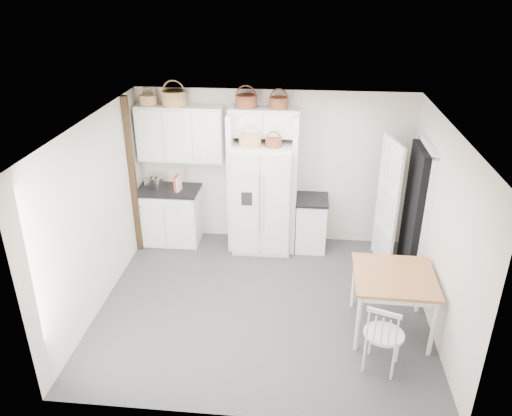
# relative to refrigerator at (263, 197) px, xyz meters

# --- Properties ---
(floor) EXTENTS (4.50, 4.50, 0.00)m
(floor) POSITION_rel_refrigerator_xyz_m (0.15, -1.65, -0.91)
(floor) COLOR #404045
(floor) RESTS_ON ground
(ceiling) EXTENTS (4.50, 4.50, 0.00)m
(ceiling) POSITION_rel_refrigerator_xyz_m (0.15, -1.65, 1.69)
(ceiling) COLOR white
(ceiling) RESTS_ON wall_back
(wall_back) EXTENTS (4.50, 0.00, 4.50)m
(wall_back) POSITION_rel_refrigerator_xyz_m (0.15, 0.35, 0.39)
(wall_back) COLOR silver
(wall_back) RESTS_ON floor
(wall_left) EXTENTS (0.00, 4.00, 4.00)m
(wall_left) POSITION_rel_refrigerator_xyz_m (-2.10, -1.65, 0.39)
(wall_left) COLOR silver
(wall_left) RESTS_ON floor
(wall_right) EXTENTS (0.00, 4.00, 4.00)m
(wall_right) POSITION_rel_refrigerator_xyz_m (2.40, -1.65, 0.39)
(wall_right) COLOR silver
(wall_right) RESTS_ON floor
(refrigerator) EXTENTS (0.94, 0.75, 1.81)m
(refrigerator) POSITION_rel_refrigerator_xyz_m (0.00, 0.00, 0.00)
(refrigerator) COLOR beige
(refrigerator) RESTS_ON floor
(base_cab_left) EXTENTS (1.01, 0.64, 0.94)m
(base_cab_left) POSITION_rel_refrigerator_xyz_m (-1.60, 0.05, -0.44)
(base_cab_left) COLOR silver
(base_cab_left) RESTS_ON floor
(base_cab_right) EXTENTS (0.49, 0.59, 0.87)m
(base_cab_right) POSITION_rel_refrigerator_xyz_m (0.81, 0.05, -0.47)
(base_cab_right) COLOR silver
(base_cab_right) RESTS_ON floor
(dining_table) EXTENTS (1.03, 1.03, 0.84)m
(dining_table) POSITION_rel_refrigerator_xyz_m (1.84, -2.04, -0.49)
(dining_table) COLOR #985126
(dining_table) RESTS_ON floor
(windsor_chair) EXTENTS (0.58, 0.56, 0.96)m
(windsor_chair) POSITION_rel_refrigerator_xyz_m (1.65, -2.75, -0.43)
(windsor_chair) COLOR silver
(windsor_chair) RESTS_ON floor
(counter_left) EXTENTS (1.06, 0.68, 0.04)m
(counter_left) POSITION_rel_refrigerator_xyz_m (-1.60, 0.05, 0.05)
(counter_left) COLOR black
(counter_left) RESTS_ON base_cab_left
(counter_right) EXTENTS (0.53, 0.63, 0.04)m
(counter_right) POSITION_rel_refrigerator_xyz_m (0.81, 0.05, -0.02)
(counter_right) COLOR black
(counter_right) RESTS_ON base_cab_right
(toaster) EXTENTS (0.31, 0.22, 0.19)m
(toaster) POSITION_rel_refrigerator_xyz_m (-1.82, 0.03, 0.17)
(toaster) COLOR silver
(toaster) RESTS_ON counter_left
(cookbook_red) EXTENTS (0.06, 0.18, 0.26)m
(cookbook_red) POSITION_rel_refrigerator_xyz_m (-1.42, -0.03, 0.20)
(cookbook_red) COLOR #B12D2A
(cookbook_red) RESTS_ON counter_left
(cookbook_cream) EXTENTS (0.07, 0.16, 0.24)m
(cookbook_cream) POSITION_rel_refrigerator_xyz_m (-1.38, -0.03, 0.19)
(cookbook_cream) COLOR beige
(cookbook_cream) RESTS_ON counter_left
(basket_upper_a) EXTENTS (0.28, 0.28, 0.16)m
(basket_upper_a) POSITION_rel_refrigerator_xyz_m (-1.83, 0.18, 1.52)
(basket_upper_a) COLOR #A06837
(basket_upper_a) RESTS_ON upper_cabinet
(basket_upper_b) EXTENTS (0.39, 0.39, 0.23)m
(basket_upper_b) POSITION_rel_refrigerator_xyz_m (-1.42, 0.18, 1.56)
(basket_upper_b) COLOR #A06837
(basket_upper_b) RESTS_ON upper_cabinet
(basket_bridge_a) EXTENTS (0.34, 0.34, 0.19)m
(basket_bridge_a) POSITION_rel_refrigerator_xyz_m (-0.28, 0.18, 1.54)
(basket_bridge_a) COLOR #5C2F1E
(basket_bridge_a) RESTS_ON bridge_cabinet
(basket_bridge_b) EXTENTS (0.30, 0.30, 0.17)m
(basket_bridge_b) POSITION_rel_refrigerator_xyz_m (0.22, 0.18, 1.53)
(basket_bridge_b) COLOR #5C2F1E
(basket_bridge_b) RESTS_ON bridge_cabinet
(basket_fridge_a) EXTENTS (0.34, 0.34, 0.18)m
(basket_fridge_a) POSITION_rel_refrigerator_xyz_m (-0.19, -0.10, 1.00)
(basket_fridge_a) COLOR #A06837
(basket_fridge_a) RESTS_ON refrigerator
(basket_fridge_b) EXTENTS (0.25, 0.25, 0.13)m
(basket_fridge_b) POSITION_rel_refrigerator_xyz_m (0.17, -0.10, 0.97)
(basket_fridge_b) COLOR #5C2F1E
(basket_fridge_b) RESTS_ON refrigerator
(upper_cabinet) EXTENTS (1.40, 0.34, 0.90)m
(upper_cabinet) POSITION_rel_refrigerator_xyz_m (-1.35, 0.18, 0.99)
(upper_cabinet) COLOR silver
(upper_cabinet) RESTS_ON wall_back
(bridge_cabinet) EXTENTS (1.12, 0.34, 0.45)m
(bridge_cabinet) POSITION_rel_refrigerator_xyz_m (-0.00, 0.18, 1.22)
(bridge_cabinet) COLOR silver
(bridge_cabinet) RESTS_ON wall_back
(fridge_panel_left) EXTENTS (0.08, 0.60, 2.30)m
(fridge_panel_left) POSITION_rel_refrigerator_xyz_m (-0.51, 0.05, 0.24)
(fridge_panel_left) COLOR silver
(fridge_panel_left) RESTS_ON floor
(fridge_panel_right) EXTENTS (0.08, 0.60, 2.30)m
(fridge_panel_right) POSITION_rel_refrigerator_xyz_m (0.51, 0.05, 0.24)
(fridge_panel_right) COLOR silver
(fridge_panel_right) RESTS_ON floor
(trim_post) EXTENTS (0.09, 0.09, 2.60)m
(trim_post) POSITION_rel_refrigerator_xyz_m (-2.05, -0.30, 0.39)
(trim_post) COLOR black
(trim_post) RESTS_ON floor
(doorway_void) EXTENTS (0.18, 0.85, 2.05)m
(doorway_void) POSITION_rel_refrigerator_xyz_m (2.31, -0.65, 0.12)
(doorway_void) COLOR black
(doorway_void) RESTS_ON floor
(door_slab) EXTENTS (0.21, 0.79, 2.05)m
(door_slab) POSITION_rel_refrigerator_xyz_m (1.95, -0.32, 0.12)
(door_slab) COLOR white
(door_slab) RESTS_ON floor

